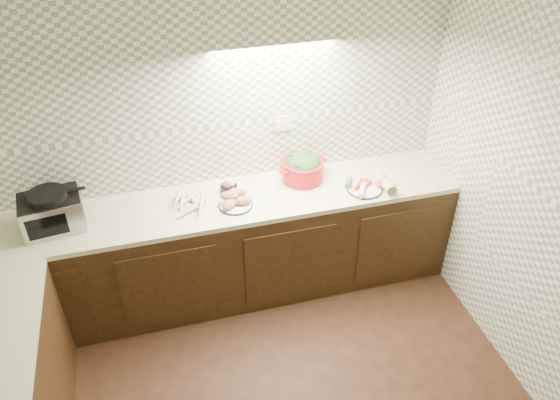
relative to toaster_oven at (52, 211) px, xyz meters
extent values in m
cube|color=white|center=(1.15, -1.52, 1.54)|extent=(3.60, 3.60, 0.05)
cube|color=gray|center=(1.15, 0.26, 0.27)|extent=(3.60, 0.05, 2.60)
cube|color=beige|center=(1.70, 0.27, 0.29)|extent=(0.13, 0.01, 0.12)
cube|color=black|center=(1.15, -0.02, -0.60)|extent=(3.60, 0.60, 0.86)
cube|color=beige|center=(1.15, -0.02, -0.15)|extent=(3.60, 0.60, 0.04)
cube|color=black|center=(0.00, 0.01, -0.01)|extent=(0.43, 0.34, 0.24)
cube|color=#9FA0A4|center=(0.02, -0.15, -0.01)|extent=(0.39, 0.06, 0.24)
cube|color=black|center=(0.02, -0.15, -0.01)|extent=(0.25, 0.04, 0.16)
cylinder|color=black|center=(0.00, 0.01, 0.13)|extent=(0.29, 0.29, 0.04)
cone|color=beige|center=(0.96, -0.03, -0.11)|extent=(0.10, 0.23, 0.04)
cone|color=beige|center=(0.96, 0.00, -0.11)|extent=(0.09, 0.21, 0.05)
cone|color=beige|center=(0.78, -0.11, -0.11)|extent=(0.09, 0.20, 0.04)
cone|color=beige|center=(0.89, -0.09, -0.11)|extent=(0.20, 0.17, 0.04)
cone|color=beige|center=(0.94, 0.03, -0.11)|extent=(0.08, 0.17, 0.04)
cone|color=beige|center=(0.97, -0.12, -0.09)|extent=(0.11, 0.20, 0.05)
cone|color=beige|center=(0.86, -0.14, -0.09)|extent=(0.08, 0.22, 0.04)
cone|color=beige|center=(0.97, -0.13, -0.09)|extent=(0.11, 0.19, 0.05)
cylinder|color=#101B38|center=(1.25, -0.09, -0.13)|extent=(0.25, 0.25, 0.01)
cylinder|color=white|center=(1.25, -0.09, -0.12)|extent=(0.24, 0.24, 0.02)
ellipsoid|color=#AB715A|center=(1.20, -0.12, -0.08)|extent=(0.15, 0.11, 0.06)
ellipsoid|color=#AB715A|center=(1.30, -0.11, -0.08)|extent=(0.15, 0.11, 0.06)
ellipsoid|color=#AB715A|center=(1.24, -0.05, -0.08)|extent=(0.15, 0.11, 0.06)
ellipsoid|color=#AB715A|center=(1.21, -0.07, -0.05)|extent=(0.15, 0.11, 0.06)
ellipsoid|color=#AB715A|center=(1.27, -0.05, -0.05)|extent=(0.15, 0.11, 0.06)
cylinder|color=black|center=(1.24, 0.10, -0.11)|extent=(0.13, 0.13, 0.05)
sphere|color=#782846|center=(1.22, 0.10, -0.07)|extent=(0.07, 0.07, 0.07)
sphere|color=white|center=(1.26, 0.11, -0.08)|extent=(0.04, 0.04, 0.04)
cylinder|color=red|center=(1.82, 0.12, -0.05)|extent=(0.41, 0.41, 0.16)
cube|color=red|center=(1.65, 0.06, -0.01)|extent=(0.06, 0.08, 0.03)
cube|color=red|center=(1.99, 0.17, -0.01)|extent=(0.06, 0.08, 0.03)
ellipsoid|color=#325D25|center=(1.82, 0.12, 0.01)|extent=(0.29, 0.29, 0.16)
cylinder|color=#101B38|center=(2.23, -0.15, -0.13)|extent=(0.27, 0.27, 0.01)
cylinder|color=white|center=(2.23, -0.15, -0.12)|extent=(0.25, 0.25, 0.02)
cone|color=#F24F1C|center=(2.19, -0.12, -0.10)|extent=(0.16, 0.08, 0.03)
cone|color=#F24F1C|center=(2.22, -0.13, -0.10)|extent=(0.13, 0.13, 0.03)
cone|color=#F24F1C|center=(2.22, -0.14, -0.10)|extent=(0.16, 0.08, 0.03)
cone|color=#F24F1C|center=(2.20, -0.12, -0.08)|extent=(0.13, 0.13, 0.03)
cylinder|color=white|center=(2.19, -0.19, -0.09)|extent=(0.12, 0.17, 0.04)
cylinder|color=#467A33|center=(2.13, -0.07, -0.09)|extent=(0.09, 0.11, 0.05)
camera|label=1|loc=(0.72, -3.25, 2.23)|focal=35.00mm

